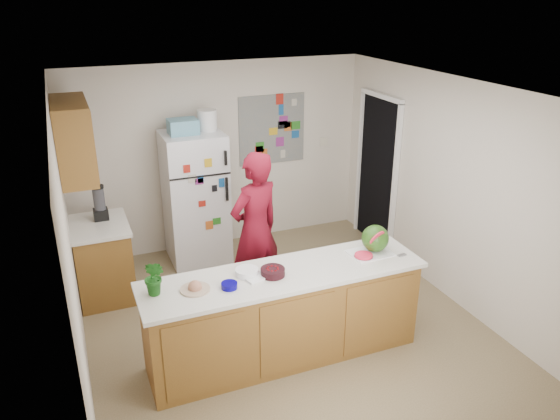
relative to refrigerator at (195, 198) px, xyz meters
name	(u,v)px	position (x,y,z in m)	size (l,w,h in m)	color
floor	(283,324)	(0.45, -1.88, -0.86)	(4.00, 4.50, 0.02)	brown
wall_back	(220,156)	(0.45, 0.38, 0.40)	(4.00, 0.02, 2.50)	beige
wall_left	(68,251)	(-1.56, -1.88, 0.40)	(0.02, 4.50, 2.50)	beige
wall_right	(450,190)	(2.46, -1.88, 0.40)	(0.02, 4.50, 2.50)	beige
ceiling	(284,88)	(0.45, -1.88, 1.66)	(4.00, 4.50, 0.02)	white
doorway	(378,172)	(2.44, -0.43, 0.17)	(0.03, 0.85, 2.04)	black
peninsula_base	(284,317)	(0.25, -2.38, -0.41)	(2.60, 0.62, 0.88)	brown
peninsula_top	(284,274)	(0.25, -2.38, 0.05)	(2.68, 0.70, 0.04)	silver
side_counter_base	(103,262)	(-1.24, -0.53, -0.42)	(0.60, 0.80, 0.86)	brown
side_counter_top	(98,226)	(-1.24, -0.53, 0.03)	(0.64, 0.84, 0.04)	silver
upper_cabinets	(73,139)	(-1.37, -0.58, 1.05)	(0.35, 1.00, 0.80)	brown
refrigerator	(195,198)	(0.00, 0.00, 0.00)	(0.75, 0.70, 1.70)	silver
fridge_top_bin	(183,127)	(-0.10, 0.00, 0.94)	(0.35, 0.28, 0.18)	#5999B2
photo_collage	(272,130)	(1.20, 0.36, 0.70)	(0.95, 0.01, 0.95)	slate
person	(255,230)	(0.34, -1.34, 0.04)	(0.65, 0.43, 1.78)	maroon
blender_appliance	(100,204)	(-1.19, -0.39, 0.24)	(0.13, 0.13, 0.38)	black
cutting_board	(370,253)	(1.18, -2.34, 0.08)	(0.41, 0.31, 0.01)	white
watermelon	(375,238)	(1.24, -2.32, 0.22)	(0.27, 0.27, 0.27)	#2A5A11
watermelon_slice	(364,255)	(1.08, -2.39, 0.09)	(0.18, 0.18, 0.02)	red
cherry_bowl	(273,272)	(0.13, -2.39, 0.11)	(0.22, 0.22, 0.07)	black
white_bowl	(247,272)	(-0.08, -2.29, 0.10)	(0.21, 0.21, 0.06)	white
cobalt_bowl	(229,285)	(-0.30, -2.45, 0.10)	(0.15, 0.15, 0.05)	#050068
plate	(195,289)	(-0.59, -2.38, 0.08)	(0.26, 0.26, 0.02)	beige
paper_towel	(255,278)	(-0.04, -2.38, 0.08)	(0.18, 0.16, 0.02)	silver
keys	(402,255)	(1.45, -2.50, 0.08)	(0.09, 0.04, 0.01)	gray
potted_plant	(154,278)	(-0.92, -2.33, 0.24)	(0.19, 0.15, 0.34)	#17430E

